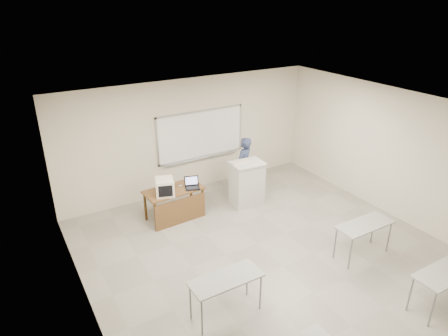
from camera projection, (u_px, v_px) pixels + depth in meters
floor at (283, 267)px, 7.82m from camera, size 7.00×8.00×0.01m
whiteboard at (201, 135)px, 10.48m from camera, size 2.48×0.10×1.31m
student_desks at (337, 278)px, 6.48m from camera, size 4.40×2.20×0.73m
instructor_desk at (176, 200)px, 9.21m from camera, size 1.34×0.67×0.75m
podium at (247, 183)px, 9.93m from camera, size 0.80×0.58×1.12m
crt_monitor at (165, 187)px, 8.92m from camera, size 0.41×0.45×0.39m
laptop at (191, 185)px, 9.27m from camera, size 0.33×0.31×0.24m
mouse at (180, 186)px, 9.33m from camera, size 0.11×0.09×0.04m
keyboard at (240, 162)px, 9.69m from camera, size 0.45×0.16×0.02m
presenter at (244, 166)px, 10.34m from camera, size 0.68×0.60×1.57m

